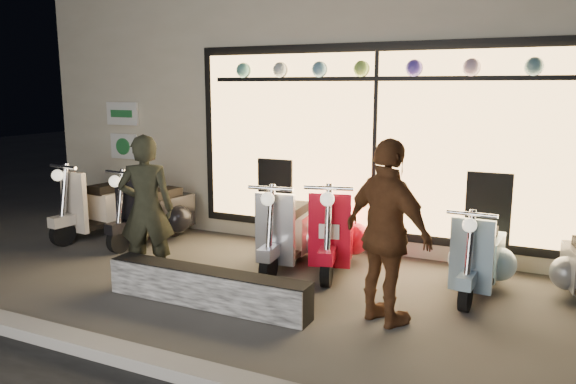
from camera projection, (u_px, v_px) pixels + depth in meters
name	position (u px, v px, depth m)	size (l,w,h in m)	color
ground	(255.00, 289.00, 6.48)	(40.00, 40.00, 0.00)	#383533
kerb	(139.00, 359.00, 4.70)	(40.00, 0.25, 0.12)	slate
shop_building	(383.00, 97.00, 10.50)	(10.20, 6.23, 4.20)	beige
graffiti_barrier	(207.00, 288.00, 5.96)	(2.36, 0.28, 0.40)	black
scooter_silver	(291.00, 231.00, 7.35)	(0.59, 1.55, 1.10)	black
scooter_red	(336.00, 231.00, 7.26)	(0.75, 1.59, 1.13)	black
scooter_black	(160.00, 211.00, 8.47)	(0.61, 1.55, 1.10)	black
scooter_cream	(108.00, 206.00, 8.81)	(0.64, 1.60, 1.13)	black
scooter_blue	(480.00, 256.00, 6.39)	(0.48, 1.39, 1.00)	black
man	(146.00, 209.00, 6.62)	(0.64, 0.42, 1.76)	black
woman	(387.00, 233.00, 5.39)	(1.07, 0.45, 1.83)	brown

